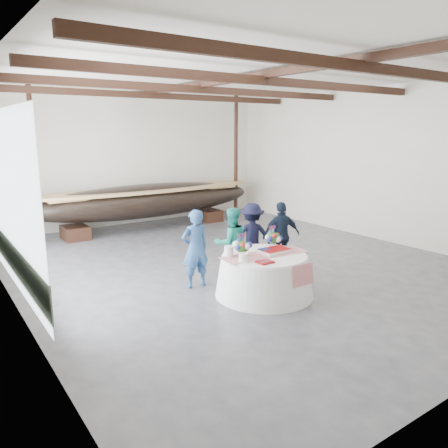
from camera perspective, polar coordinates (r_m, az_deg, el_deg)
floor at (r=10.90m, az=1.55°, el=-5.13°), size 10.00×12.00×0.01m
wall_back at (r=15.67m, az=-11.68°, el=8.31°), size 10.00×0.02×4.50m
wall_left at (r=8.50m, az=-26.68°, el=4.19°), size 0.02×12.00×4.50m
wall_right at (r=14.00m, az=18.45°, el=7.51°), size 0.02×12.00×4.50m
ceiling at (r=10.48m, az=1.70°, el=19.08°), size 10.00×12.00×0.01m
pavilion_structure at (r=11.10m, az=-0.93°, el=16.12°), size 9.80×11.76×4.50m
open_bay at (r=9.55m, az=-27.04°, el=2.32°), size 0.03×7.00×3.20m
longboat_display at (r=14.63m, az=-9.98°, el=3.04°), size 8.04×1.61×1.51m
banquet_table at (r=8.78m, az=5.27°, el=-6.63°), size 1.95×1.95×0.84m
tabletop_items at (r=8.73m, az=4.61°, el=-2.84°), size 1.85×1.03×0.40m
guest_woman_blue at (r=9.10m, az=-3.79°, el=-3.23°), size 0.63×0.44×1.66m
guest_woman_teal at (r=9.66m, az=0.95°, el=-2.50°), size 0.90×0.77×1.59m
guest_man_left at (r=10.32m, az=3.65°, el=-1.60°), size 1.17×1.00×1.57m
guest_man_right at (r=10.44m, az=7.50°, el=-1.46°), size 1.01×0.65×1.60m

